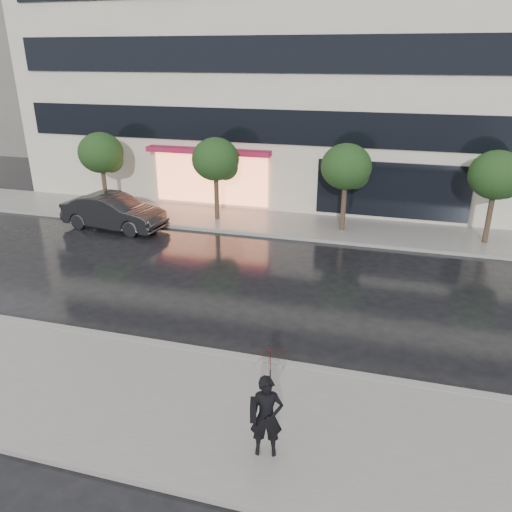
% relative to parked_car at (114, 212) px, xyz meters
% --- Properties ---
extents(ground, '(120.00, 120.00, 0.00)m').
position_rel_parked_car_xyz_m(ground, '(7.17, -7.67, -0.80)').
color(ground, black).
rests_on(ground, ground).
extents(sidewalk_near, '(60.00, 4.50, 0.12)m').
position_rel_parked_car_xyz_m(sidewalk_near, '(7.17, -10.92, -0.74)').
color(sidewalk_near, slate).
rests_on(sidewalk_near, ground).
extents(sidewalk_far, '(60.00, 3.50, 0.12)m').
position_rel_parked_car_xyz_m(sidewalk_far, '(7.17, 2.58, -0.74)').
color(sidewalk_far, slate).
rests_on(sidewalk_far, ground).
extents(curb_near, '(60.00, 0.25, 0.14)m').
position_rel_parked_car_xyz_m(curb_near, '(7.17, -8.67, -0.73)').
color(curb_near, gray).
rests_on(curb_near, ground).
extents(curb_far, '(60.00, 0.25, 0.14)m').
position_rel_parked_car_xyz_m(curb_far, '(7.17, 0.83, -0.73)').
color(curb_far, gray).
rests_on(curb_far, ground).
extents(office_building, '(30.00, 12.76, 18.00)m').
position_rel_parked_car_xyz_m(office_building, '(7.17, 10.30, 8.20)').
color(office_building, beige).
rests_on(office_building, ground).
extents(bg_building_left, '(14.00, 10.00, 12.00)m').
position_rel_parked_car_xyz_m(bg_building_left, '(-20.83, 18.33, 5.20)').
color(bg_building_left, '#59544F').
rests_on(bg_building_left, ground).
extents(tree_far_west, '(2.20, 2.20, 3.99)m').
position_rel_parked_car_xyz_m(tree_far_west, '(-1.76, 2.36, 2.12)').
color(tree_far_west, '#33261C').
rests_on(tree_far_west, ground).
extents(tree_mid_west, '(2.20, 2.20, 3.99)m').
position_rel_parked_car_xyz_m(tree_mid_west, '(4.24, 2.36, 2.12)').
color(tree_mid_west, '#33261C').
rests_on(tree_mid_west, ground).
extents(tree_mid_east, '(2.20, 2.20, 3.99)m').
position_rel_parked_car_xyz_m(tree_mid_east, '(10.24, 2.36, 2.12)').
color(tree_mid_east, '#33261C').
rests_on(tree_mid_east, ground).
extents(tree_far_east, '(2.20, 2.20, 3.99)m').
position_rel_parked_car_xyz_m(tree_far_east, '(16.24, 2.36, 2.12)').
color(tree_far_east, '#33261C').
rests_on(tree_far_east, ground).
extents(parked_car, '(5.00, 2.20, 1.60)m').
position_rel_parked_car_xyz_m(parked_car, '(0.00, 0.00, 0.00)').
color(parked_car, black).
rests_on(parked_car, ground).
extents(pedestrian_with_umbrella, '(1.11, 1.12, 2.41)m').
position_rel_parked_car_xyz_m(pedestrian_with_umbrella, '(10.35, -11.79, 0.86)').
color(pedestrian_with_umbrella, black).
rests_on(pedestrian_with_umbrella, sidewalk_near).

